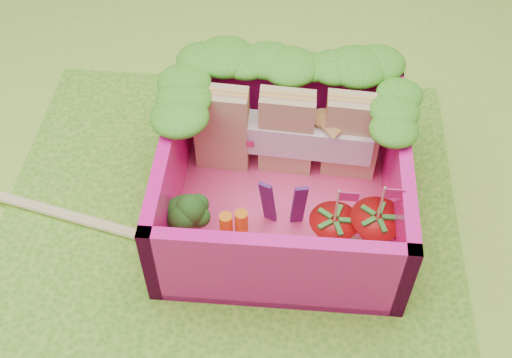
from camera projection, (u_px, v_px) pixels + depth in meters
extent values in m
plane|color=#98CB39|center=(228.00, 232.00, 3.63)|extent=(14.00, 14.00, 0.00)
cube|color=#509B23|center=(227.00, 231.00, 3.62)|extent=(2.60, 2.60, 0.03)
cube|color=#F13D79|center=(282.00, 206.00, 3.69)|extent=(1.30, 1.30, 0.05)
cube|color=#FF158F|center=(288.00, 102.00, 3.90)|extent=(1.30, 0.07, 0.55)
cube|color=#FF158F|center=(276.00, 273.00, 3.10)|extent=(1.30, 0.07, 0.55)
cube|color=#FF158F|center=(172.00, 171.00, 3.53)|extent=(0.07, 1.30, 0.55)
cube|color=#FF158F|center=(397.00, 185.00, 3.47)|extent=(0.07, 1.30, 0.55)
ellipsoid|color=#1C7D16|center=(203.00, 58.00, 3.65)|extent=(0.30, 0.30, 0.11)
ellipsoid|color=#1C7D16|center=(224.00, 59.00, 3.64)|extent=(0.30, 0.30, 0.11)
ellipsoid|color=#1C7D16|center=(246.00, 60.00, 3.64)|extent=(0.30, 0.30, 0.11)
ellipsoid|color=#1C7D16|center=(268.00, 61.00, 3.63)|extent=(0.30, 0.30, 0.11)
ellipsoid|color=#1C7D16|center=(290.00, 62.00, 3.62)|extent=(0.30, 0.30, 0.11)
ellipsoid|color=#1C7D16|center=(312.00, 63.00, 3.62)|extent=(0.30, 0.30, 0.11)
ellipsoid|color=#1C7D16|center=(335.00, 64.00, 3.61)|extent=(0.30, 0.30, 0.11)
ellipsoid|color=#1C7D16|center=(357.00, 65.00, 3.60)|extent=(0.30, 0.30, 0.11)
ellipsoid|color=#1C7D16|center=(379.00, 67.00, 3.60)|extent=(0.30, 0.30, 0.11)
ellipsoid|color=#1C7D16|center=(175.00, 115.00, 3.34)|extent=(0.27, 0.27, 0.10)
ellipsoid|color=#1C7D16|center=(179.00, 97.00, 3.43)|extent=(0.27, 0.27, 0.10)
ellipsoid|color=#1C7D16|center=(183.00, 80.00, 3.52)|extent=(0.27, 0.27, 0.10)
ellipsoid|color=#1C7D16|center=(399.00, 127.00, 3.28)|extent=(0.27, 0.27, 0.10)
ellipsoid|color=#1C7D16|center=(397.00, 109.00, 3.37)|extent=(0.27, 0.27, 0.10)
ellipsoid|color=#1C7D16|center=(396.00, 91.00, 3.46)|extent=(0.27, 0.27, 0.10)
cube|color=tan|center=(222.00, 128.00, 3.68)|extent=(0.32, 0.17, 0.55)
cube|color=tan|center=(286.00, 132.00, 3.66)|extent=(0.32, 0.17, 0.55)
cube|color=tan|center=(351.00, 136.00, 3.64)|extent=(0.32, 0.17, 0.55)
cube|color=white|center=(286.00, 135.00, 3.68)|extent=(1.00, 0.23, 0.20)
cylinder|color=#598C44|center=(190.00, 229.00, 3.46)|extent=(0.12, 0.12, 0.16)
ellipsoid|color=#124613|center=(187.00, 213.00, 3.35)|extent=(0.31, 0.31, 0.12)
cylinder|color=orange|center=(226.00, 231.00, 3.38)|extent=(0.07, 0.07, 0.26)
cylinder|color=orange|center=(242.00, 229.00, 3.39)|extent=(0.07, 0.07, 0.26)
cube|color=#4B1A5B|center=(268.00, 202.00, 3.43)|extent=(0.07, 0.04, 0.38)
cube|color=#4B1A5B|center=(299.00, 205.00, 3.42)|extent=(0.07, 0.03, 0.38)
cone|color=red|center=(332.00, 236.00, 3.36)|extent=(0.26, 0.26, 0.26)
cylinder|color=#D7B579|center=(337.00, 206.00, 3.17)|extent=(0.01, 0.01, 0.24)
cube|color=#D8246E|center=(349.00, 197.00, 3.11)|extent=(0.10, 0.01, 0.06)
cone|color=red|center=(374.00, 234.00, 3.35)|extent=(0.28, 0.28, 0.28)
cylinder|color=#D7B579|center=(381.00, 203.00, 3.16)|extent=(0.01, 0.01, 0.24)
cube|color=#D8246E|center=(394.00, 193.00, 3.09)|extent=(0.10, 0.01, 0.06)
cube|color=#58C53E|center=(370.00, 213.00, 3.59)|extent=(0.30, 0.24, 0.05)
cube|color=#58C53E|center=(372.00, 249.00, 3.43)|extent=(0.33, 0.11, 0.05)
cube|color=#E9D680|center=(51.00, 213.00, 3.66)|extent=(2.39, 0.62, 0.04)
cube|color=#E9D680|center=(61.00, 211.00, 3.67)|extent=(2.39, 0.62, 0.04)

